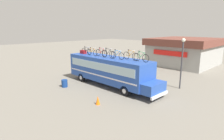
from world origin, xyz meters
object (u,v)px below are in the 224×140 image
(rooftop_bicycle_5, at_px, (117,55))
(street_lamp, at_px, (182,57))
(rooftop_bicycle_1, at_px, (86,51))
(luggage_bag_1, at_px, (83,52))
(trash_bin, at_px, (65,83))
(rooftop_bicycle_4, at_px, (108,54))
(traffic_cone, at_px, (98,100))
(rooftop_bicycle_2, at_px, (92,52))
(rooftop_bicycle_3, at_px, (101,53))
(bus, at_px, (109,69))
(rooftop_bicycle_7, at_px, (141,57))
(rooftop_bicycle_6, at_px, (131,56))

(rooftop_bicycle_5, distance_m, street_lamp, 6.25)
(rooftop_bicycle_1, bearing_deg, street_lamp, 26.51)
(luggage_bag_1, bearing_deg, trash_bin, -69.46)
(rooftop_bicycle_4, xyz_separation_m, traffic_cone, (2.83, -3.81, -3.04))
(rooftop_bicycle_2, xyz_separation_m, rooftop_bicycle_3, (1.21, 0.25, 0.02))
(rooftop_bicycle_2, bearing_deg, bus, 9.10)
(rooftop_bicycle_4, bearing_deg, rooftop_bicycle_1, 179.09)
(bus, xyz_separation_m, rooftop_bicycle_3, (-1.08, -0.12, 1.64))
(luggage_bag_1, bearing_deg, rooftop_bicycle_4, -1.39)
(rooftop_bicycle_7, distance_m, trash_bin, 8.22)
(rooftop_bicycle_7, distance_m, traffic_cone, 5.40)
(traffic_cone, bearing_deg, rooftop_bicycle_5, 113.00)
(rooftop_bicycle_1, height_order, rooftop_bicycle_2, rooftop_bicycle_2)
(rooftop_bicycle_6, bearing_deg, rooftop_bicycle_7, -4.30)
(rooftop_bicycle_2, height_order, trash_bin, rooftop_bicycle_2)
(trash_bin, bearing_deg, traffic_cone, -5.17)
(rooftop_bicycle_5, bearing_deg, rooftop_bicycle_1, -178.97)
(bus, bearing_deg, rooftop_bicycle_4, -73.27)
(traffic_cone, distance_m, street_lamp, 9.25)
(rooftop_bicycle_2, relative_size, rooftop_bicycle_3, 0.98)
(rooftop_bicycle_2, relative_size, street_lamp, 0.35)
(luggage_bag_1, xyz_separation_m, rooftop_bicycle_3, (3.09, 0.05, 0.19))
(bus, bearing_deg, rooftop_bicycle_6, 9.64)
(rooftop_bicycle_2, xyz_separation_m, traffic_cone, (5.20, -3.72, -3.00))
(rooftop_bicycle_3, bearing_deg, rooftop_bicycle_1, -177.63)
(trash_bin, bearing_deg, rooftop_bicycle_7, 30.41)
(rooftop_bicycle_1, distance_m, rooftop_bicycle_3, 2.41)
(luggage_bag_1, xyz_separation_m, rooftop_bicycle_2, (1.88, -0.20, 0.17))
(rooftop_bicycle_3, xyz_separation_m, rooftop_bicycle_4, (1.16, -0.16, 0.01))
(trash_bin, xyz_separation_m, street_lamp, (8.51, 7.88, 2.74))
(rooftop_bicycle_2, relative_size, rooftop_bicycle_4, 0.94)
(rooftop_bicycle_6, relative_size, rooftop_bicycle_7, 1.06)
(luggage_bag_1, xyz_separation_m, rooftop_bicycle_5, (5.40, 0.04, 0.18))
(bus, relative_size, rooftop_bicycle_6, 6.35)
(luggage_bag_1, relative_size, street_lamp, 0.15)
(rooftop_bicycle_7, bearing_deg, trash_bin, -149.59)
(bus, bearing_deg, rooftop_bicycle_7, 4.92)
(rooftop_bicycle_5, bearing_deg, luggage_bag_1, -179.60)
(luggage_bag_1, distance_m, rooftop_bicycle_2, 1.90)
(rooftop_bicycle_4, bearing_deg, bus, 106.73)
(luggage_bag_1, distance_m, rooftop_bicycle_1, 0.70)
(rooftop_bicycle_2, distance_m, rooftop_bicycle_7, 6.04)
(luggage_bag_1, relative_size, trash_bin, 0.97)
(rooftop_bicycle_1, bearing_deg, rooftop_bicycle_5, 1.03)
(rooftop_bicycle_1, bearing_deg, rooftop_bicycle_2, -7.17)
(rooftop_bicycle_6, height_order, street_lamp, street_lamp)
(bus, relative_size, rooftop_bicycle_1, 6.44)
(rooftop_bicycle_5, height_order, street_lamp, street_lamp)
(bus, height_order, rooftop_bicycle_6, rooftop_bicycle_6)
(luggage_bag_1, xyz_separation_m, rooftop_bicycle_6, (6.61, 0.58, 0.19))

